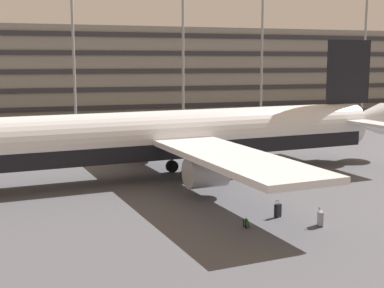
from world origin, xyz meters
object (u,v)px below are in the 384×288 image
airliner (167,137)px  backpack_upright (246,223)px  suitcase_red (278,210)px  suitcase_purple (320,218)px

airliner → backpack_upright: (0.69, -12.45, -2.67)m
suitcase_red → suitcase_purple: 2.41m
suitcase_purple → backpack_upright: suitcase_purple is taller
suitcase_purple → backpack_upright: size_ratio=1.76×
airliner → backpack_upright: airliner is taller
suitcase_red → suitcase_purple: size_ratio=0.96×
airliner → backpack_upright: size_ratio=73.66×
suitcase_red → suitcase_purple: suitcase_purple is taller
backpack_upright → airliner: bearing=93.2°
airliner → backpack_upright: bearing=-86.8°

